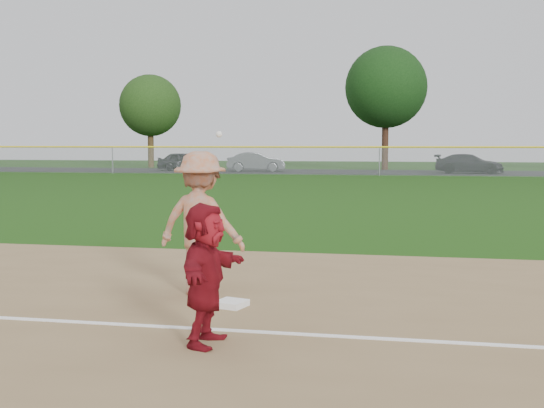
% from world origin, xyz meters
% --- Properties ---
extents(ground, '(160.00, 160.00, 0.00)m').
position_xyz_m(ground, '(0.00, 0.00, 0.00)').
color(ground, '#19410C').
rests_on(ground, ground).
extents(foul_line, '(60.00, 0.10, 0.01)m').
position_xyz_m(foul_line, '(0.00, -0.80, 0.03)').
color(foul_line, white).
rests_on(foul_line, infield_dirt).
extents(parking_asphalt, '(120.00, 10.00, 0.01)m').
position_xyz_m(parking_asphalt, '(0.00, 46.00, 0.01)').
color(parking_asphalt, black).
rests_on(parking_asphalt, ground).
extents(first_base, '(0.45, 0.45, 0.08)m').
position_xyz_m(first_base, '(-0.32, 0.34, 0.06)').
color(first_base, white).
rests_on(first_base, infield_dirt).
extents(base_runner, '(0.55, 1.45, 1.54)m').
position_xyz_m(base_runner, '(-0.16, -1.36, 0.79)').
color(base_runner, maroon).
rests_on(base_runner, infield_dirt).
extents(car_left, '(4.86, 3.20, 1.54)m').
position_xyz_m(car_left, '(-16.37, 46.10, 0.78)').
color(car_left, black).
rests_on(car_left, parking_asphalt).
extents(car_mid, '(4.95, 2.62, 1.55)m').
position_xyz_m(car_mid, '(-10.12, 45.56, 0.78)').
color(car_mid, '#575A5F').
rests_on(car_mid, parking_asphalt).
extents(car_right, '(5.27, 2.76, 1.46)m').
position_xyz_m(car_right, '(6.47, 44.72, 0.74)').
color(car_right, black).
rests_on(car_right, parking_asphalt).
extents(first_base_play, '(1.45, 1.00, 2.33)m').
position_xyz_m(first_base_play, '(-0.95, 1.03, 1.05)').
color(first_base_play, '#98989A').
rests_on(first_base_play, infield_dirt).
extents(outfield_fence, '(110.00, 0.12, 110.00)m').
position_xyz_m(outfield_fence, '(0.00, 40.00, 1.96)').
color(outfield_fence, '#999EA0').
rests_on(outfield_fence, ground).
extents(tree_1, '(5.80, 5.80, 8.75)m').
position_xyz_m(tree_1, '(-22.00, 53.00, 5.83)').
color(tree_1, '#3D2B16').
rests_on(tree_1, ground).
extents(tree_2, '(7.00, 7.00, 10.58)m').
position_xyz_m(tree_2, '(0.00, 51.50, 7.06)').
color(tree_2, '#331D12').
rests_on(tree_2, ground).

